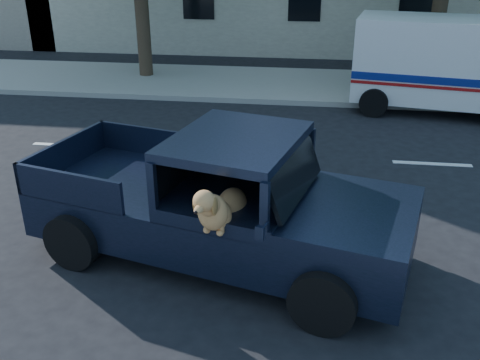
{
  "coord_description": "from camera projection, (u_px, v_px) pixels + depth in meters",
  "views": [
    {
      "loc": [
        1.41,
        -7.29,
        4.34
      ],
      "look_at": [
        0.56,
        -1.02,
        1.44
      ],
      "focal_mm": 40.0,
      "sensor_mm": 36.0,
      "label": 1
    }
  ],
  "objects": [
    {
      "name": "pickup_truck",
      "position": [
        214.0,
        216.0,
        7.7
      ],
      "size": [
        5.71,
        3.41,
        1.92
      ],
      "rotation": [
        0.0,
        0.0,
        -0.25
      ],
      "color": "black",
      "rests_on": "ground"
    },
    {
      "name": "ground",
      "position": [
        214.0,
        233.0,
        8.55
      ],
      "size": [
        120.0,
        120.0,
        0.0
      ],
      "primitive_type": "plane",
      "color": "black",
      "rests_on": "ground"
    },
    {
      "name": "lane_stripes",
      "position": [
        335.0,
        159.0,
        11.36
      ],
      "size": [
        21.6,
        0.14,
        0.01
      ],
      "primitive_type": null,
      "color": "silver",
      "rests_on": "ground"
    },
    {
      "name": "far_sidewalk",
      "position": [
        266.0,
        84.0,
        16.8
      ],
      "size": [
        60.0,
        4.0,
        0.15
      ],
      "primitive_type": "cube",
      "color": "gray",
      "rests_on": "ground"
    },
    {
      "name": "mail_truck",
      "position": [
        437.0,
        72.0,
        14.07
      ],
      "size": [
        4.73,
        2.91,
        2.43
      ],
      "rotation": [
        0.0,
        0.0,
        -0.18
      ],
      "color": "silver",
      "rests_on": "ground"
    }
  ]
}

